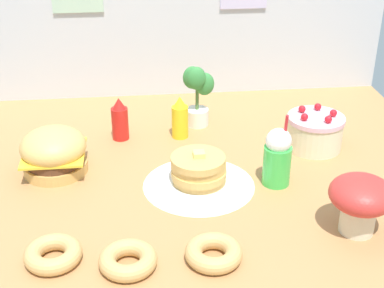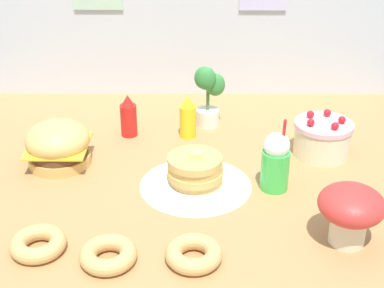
# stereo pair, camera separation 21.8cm
# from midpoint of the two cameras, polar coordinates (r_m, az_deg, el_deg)

# --- Properties ---
(ground_plane) EXTENTS (2.24, 1.94, 0.02)m
(ground_plane) POSITION_cam_midpoint_polar(r_m,az_deg,el_deg) (2.13, 1.87, -4.95)
(ground_plane) COLOR #B27F4C
(doily_mat) EXTENTS (0.43, 0.43, 0.00)m
(doily_mat) POSITION_cam_midpoint_polar(r_m,az_deg,el_deg) (2.15, 3.29, -4.33)
(doily_mat) COLOR white
(doily_mat) RESTS_ON ground_plane
(burger) EXTENTS (0.26, 0.26, 0.19)m
(burger) POSITION_cam_midpoint_polar(r_m,az_deg,el_deg) (2.29, -10.91, -0.13)
(burger) COLOR #DBA859
(burger) RESTS_ON ground_plane
(pancake_stack) EXTENTS (0.33, 0.33, 0.14)m
(pancake_stack) POSITION_cam_midpoint_polar(r_m,az_deg,el_deg) (2.12, 3.31, -3.04)
(pancake_stack) COLOR white
(pancake_stack) RESTS_ON doily_mat
(layer_cake) EXTENTS (0.24, 0.24, 0.18)m
(layer_cake) POSITION_cam_midpoint_polar(r_m,az_deg,el_deg) (2.42, 15.73, 0.53)
(layer_cake) COLOR beige
(layer_cake) RESTS_ON ground_plane
(ketchup_bottle) EXTENTS (0.07, 0.07, 0.20)m
(ketchup_bottle) POSITION_cam_midpoint_polar(r_m,az_deg,el_deg) (2.50, -4.03, 2.74)
(ketchup_bottle) COLOR red
(ketchup_bottle) RESTS_ON ground_plane
(mustard_bottle) EXTENTS (0.07, 0.07, 0.20)m
(mustard_bottle) POSITION_cam_midpoint_polar(r_m,az_deg,el_deg) (2.48, 2.10, 2.62)
(mustard_bottle) COLOR yellow
(mustard_bottle) RESTS_ON ground_plane
(cream_soda_cup) EXTENTS (0.11, 0.11, 0.29)m
(cream_soda_cup) POSITION_cam_midpoint_polar(r_m,az_deg,el_deg) (2.12, 11.48, -1.86)
(cream_soda_cup) COLOR green
(cream_soda_cup) RESTS_ON ground_plane
(donut_pink_glaze) EXTENTS (0.18, 0.18, 0.05)m
(donut_pink_glaze) POSITION_cam_midpoint_polar(r_m,az_deg,el_deg) (1.85, -12.22, -10.01)
(donut_pink_glaze) COLOR tan
(donut_pink_glaze) RESTS_ON ground_plane
(donut_chocolate) EXTENTS (0.18, 0.18, 0.05)m
(donut_chocolate) POSITION_cam_midpoint_polar(r_m,az_deg,el_deg) (1.77, -5.04, -11.29)
(donut_chocolate) COLOR tan
(donut_chocolate) RESTS_ON ground_plane
(donut_vanilla) EXTENTS (0.18, 0.18, 0.05)m
(donut_vanilla) POSITION_cam_midpoint_polar(r_m,az_deg,el_deg) (1.77, 3.78, -11.22)
(donut_vanilla) COLOR tan
(donut_vanilla) RESTS_ON ground_plane
(potted_plant) EXTENTS (0.14, 0.12, 0.30)m
(potted_plant) POSITION_cam_midpoint_polar(r_m,az_deg,el_deg) (2.56, 4.11, 5.10)
(potted_plant) COLOR white
(potted_plant) RESTS_ON ground_plane
(mushroom_stool) EXTENTS (0.22, 0.22, 0.21)m
(mushroom_stool) POSITION_cam_midpoint_polar(r_m,az_deg,el_deg) (1.89, 19.17, -6.46)
(mushroom_stool) COLOR beige
(mushroom_stool) RESTS_ON ground_plane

